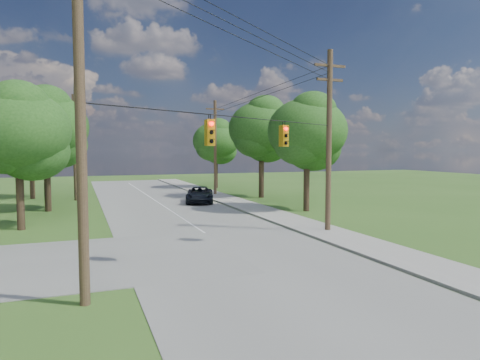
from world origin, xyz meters
name	(u,v)px	position (x,y,z in m)	size (l,w,h in m)	color
ground	(230,291)	(0.00, 0.00, 0.00)	(140.00, 140.00, 0.00)	#335B1E
main_road	(235,253)	(2.00, 5.00, 0.01)	(10.00, 100.00, 0.03)	gray
sidewalk_east	(356,241)	(8.70, 5.00, 0.06)	(2.60, 100.00, 0.12)	#9C9A92
pole_sw	(80,102)	(-4.60, 0.40, 6.23)	(2.00, 0.32, 12.00)	brown
pole_ne	(329,138)	(8.90, 8.00, 5.47)	(2.00, 0.32, 10.50)	brown
pole_north_e	(215,147)	(8.90, 30.00, 5.13)	(2.00, 0.32, 10.00)	brown
pole_north_w	(75,146)	(-5.00, 30.00, 5.13)	(2.00, 0.32, 10.00)	brown
power_lines	(189,76)	(1.50, 11.54, 9.15)	(13.93, 29.62, 4.93)	black
traffic_signals	(251,134)	(2.55, 4.43, 5.50)	(4.91, 3.27, 1.05)	#C3880B
tree_w_near	(18,131)	(-8.00, 15.00, 5.92)	(6.00, 6.00, 8.40)	#412C20
tree_w_mid	(46,127)	(-7.00, 23.00, 6.58)	(6.40, 6.40, 9.22)	#412C20
tree_w_far	(31,135)	(-9.00, 33.00, 6.25)	(6.00, 6.00, 8.73)	#412C20
tree_e_near	(307,131)	(12.00, 16.00, 6.25)	(6.20, 6.20, 8.81)	#412C20
tree_e_mid	(262,129)	(12.50, 26.00, 6.91)	(6.60, 6.60, 9.64)	#412C20
tree_e_far	(216,141)	(11.50, 38.00, 5.92)	(5.80, 5.80, 8.32)	#412C20
car_main_north	(200,195)	(5.50, 23.88, 0.74)	(2.36, 5.11, 1.42)	black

